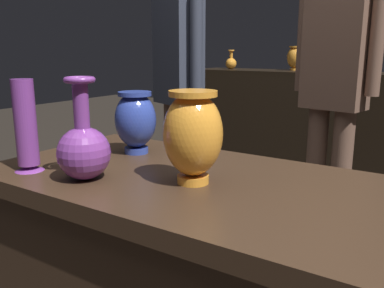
# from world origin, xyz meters

# --- Properties ---
(back_display_shelf) EXTENTS (2.60, 0.40, 0.99)m
(back_display_shelf) POSITION_xyz_m (0.00, 2.20, 0.49)
(back_display_shelf) COLOR black
(back_display_shelf) RESTS_ON ground_plane
(vase_centerpiece) EXTENTS (0.16, 0.16, 0.25)m
(vase_centerpiece) POSITION_xyz_m (0.03, -0.04, 0.93)
(vase_centerpiece) COLOR orange
(vase_centerpiece) RESTS_ON display_plinth
(vase_tall_behind) EXTENTS (0.14, 0.14, 0.21)m
(vase_tall_behind) POSITION_xyz_m (-0.31, 0.12, 0.92)
(vase_tall_behind) COLOR #2D429E
(vase_tall_behind) RESTS_ON display_plinth
(vase_left_accent) EXTENTS (0.15, 0.15, 0.28)m
(vase_left_accent) POSITION_xyz_m (-0.23, -0.18, 0.89)
(vase_left_accent) COLOR #7A388E
(vase_left_accent) RESTS_ON display_plinth
(vase_right_accent) EXTENTS (0.08, 0.08, 0.27)m
(vase_right_accent) POSITION_xyz_m (-0.43, -0.21, 0.93)
(vase_right_accent) COLOR #7A388E
(vase_right_accent) RESTS_ON display_plinth
(shelf_vase_far_left) EXTENTS (0.09, 0.09, 0.16)m
(shelf_vase_far_left) POSITION_xyz_m (-1.04, 2.19, 1.04)
(shelf_vase_far_left) COLOR orange
(shelf_vase_far_left) RESTS_ON back_display_shelf
(shelf_vase_left) EXTENTS (0.12, 0.12, 0.19)m
(shelf_vase_left) POSITION_xyz_m (-0.52, 2.28, 1.09)
(shelf_vase_left) COLOR orange
(shelf_vase_left) RESTS_ON back_display_shelf
(shelf_vase_center) EXTENTS (0.13, 0.13, 0.12)m
(shelf_vase_center) POSITION_xyz_m (0.00, 2.14, 1.07)
(shelf_vase_center) COLOR #7A388E
(shelf_vase_center) RESTS_ON back_display_shelf
(visitor_near_left) EXTENTS (0.44, 0.29, 1.66)m
(visitor_near_left) POSITION_xyz_m (-0.86, 1.16, 0.98)
(visitor_near_left) COLOR brown
(visitor_near_left) RESTS_ON ground_plane
(visitor_center_back) EXTENTS (0.46, 0.24, 1.70)m
(visitor_center_back) POSITION_xyz_m (0.04, 1.34, 1.00)
(visitor_center_back) COLOR brown
(visitor_center_back) RESTS_ON ground_plane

